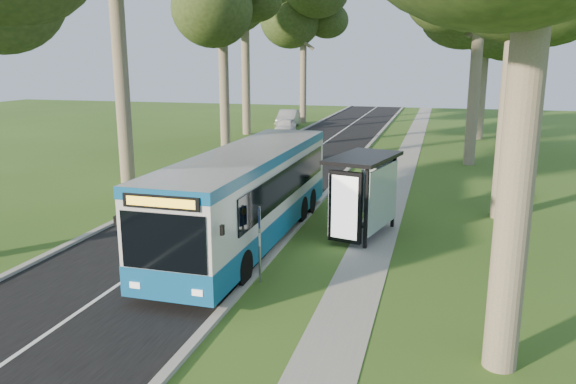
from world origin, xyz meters
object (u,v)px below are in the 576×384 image
(car_silver, at_px, (288,119))
(car_white, at_px, (285,126))
(bus_stop_sign, at_px, (260,235))
(litter_bin, at_px, (356,188))
(bus, at_px, (249,196))
(bus_shelter, at_px, (365,182))

(car_silver, bearing_deg, car_white, -83.80)
(bus_stop_sign, xyz_separation_m, litter_bin, (1.12, 10.94, -0.98))
(bus_stop_sign, xyz_separation_m, car_silver, (-9.26, 37.04, -0.62))
(bus, bearing_deg, car_silver, 103.72)
(bus, height_order, car_silver, bus)
(litter_bin, distance_m, car_silver, 28.09)
(car_white, bearing_deg, bus, -85.05)
(bus_shelter, bearing_deg, bus_stop_sign, -102.18)
(car_silver, bearing_deg, litter_bin, -74.68)
(bus, bearing_deg, bus_shelter, 21.08)
(bus_shelter, bearing_deg, litter_bin, 114.67)
(car_white, relative_size, car_silver, 0.81)
(bus_stop_sign, height_order, car_silver, bus_stop_sign)
(car_white, bearing_deg, bus_stop_sign, -83.83)
(bus_shelter, relative_size, car_silver, 0.77)
(bus_stop_sign, xyz_separation_m, bus_shelter, (2.32, 4.79, 0.65))
(bus, bearing_deg, litter_bin, 71.66)
(bus_shelter, relative_size, car_white, 0.95)
(bus_stop_sign, relative_size, litter_bin, 2.58)
(bus, height_order, bus_stop_sign, bus)
(bus_stop_sign, relative_size, bus_shelter, 0.60)
(bus_stop_sign, distance_m, bus_shelter, 5.36)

